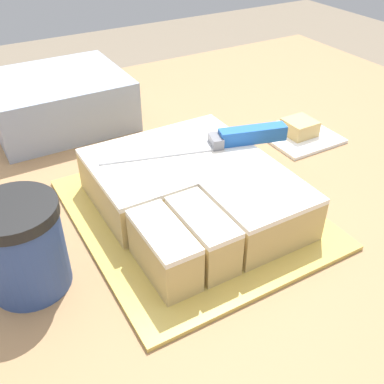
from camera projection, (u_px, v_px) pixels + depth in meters
countertop at (187, 371)px, 0.93m from camera, size 1.40×1.10×0.90m
cake_board at (192, 212)px, 0.63m from camera, size 0.30×0.35×0.01m
cake at (192, 191)px, 0.61m from camera, size 0.23×0.27×0.06m
knife at (230, 139)px, 0.65m from camera, size 0.27×0.10×0.02m
coffee_cup at (23, 247)px, 0.49m from camera, size 0.09×0.09×0.11m
paper_napkin at (298, 136)px, 0.82m from camera, size 0.12×0.12×0.01m
brownie at (300, 127)px, 0.81m from camera, size 0.05×0.05×0.03m
storage_box at (59, 101)px, 0.84m from camera, size 0.24×0.21×0.09m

